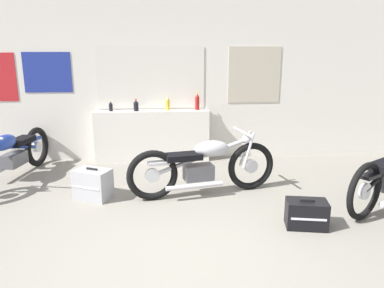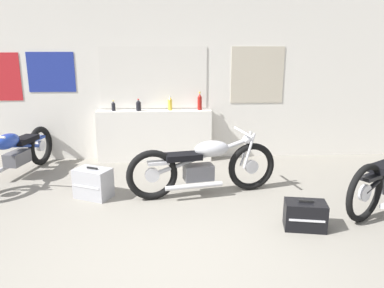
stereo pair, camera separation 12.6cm
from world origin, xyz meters
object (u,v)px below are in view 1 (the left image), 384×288
Objects in this scene: bottle_right_center at (197,102)px; motorcycle_blue at (10,155)px; bottle_center at (168,104)px; motorcycle_silver at (203,165)px; hard_case_black at (306,214)px; bottle_leftmost at (111,107)px; bottle_left_center at (136,106)px; hard_case_silver at (93,184)px.

bottle_right_center is 0.15× the size of motorcycle_blue.
bottle_right_center reaches higher than bottle_center.
motorcycle_blue is at bearing -163.01° from bottle_right_center.
bottle_right_center is 0.15× the size of motorcycle_silver.
hard_case_black is at bearing -61.42° from bottle_center.
bottle_left_center is at bearing -2.79° from bottle_leftmost.
bottle_right_center reaches higher than motorcycle_silver.
hard_case_silver is (-1.49, -0.01, -0.22)m from motorcycle_silver.
bottle_right_center is at bearing 109.54° from hard_case_black.
motorcycle_silver is 4.20× the size of hard_case_black.
bottle_right_center is (1.50, 0.01, 0.06)m from bottle_leftmost.
hard_case_black is 0.89× the size of hard_case_silver.
bottle_leftmost reaches higher than hard_case_silver.
hard_case_black is (1.49, -2.73, -0.86)m from bottle_center.
motorcycle_silver is 2.94m from motorcycle_blue.
hard_case_black is at bearing -53.04° from bottle_left_center.
bottle_center reaches higher than bottle_left_center.
bottle_leftmost reaches higher than hard_case_black.
hard_case_black is (3.87, -1.85, -0.25)m from motorcycle_blue.
bottle_right_center is at bearing 0.40° from bottle_leftmost.
bottle_leftmost reaches higher than motorcycle_blue.
hard_case_black is (2.03, -2.70, -0.84)m from bottle_left_center.
bottle_right_center is 0.58× the size of hard_case_silver.
hard_case_silver is at bearing -132.78° from bottle_right_center.
bottle_leftmost is 0.43m from bottle_left_center.
bottle_right_center is at bearing 0.09° from bottle_center.
bottle_center is 0.81× the size of bottle_right_center.
hard_case_black is at bearing -70.46° from bottle_right_center.
hard_case_silver is at bearing 157.58° from hard_case_black.
bottle_leftmost is at bearing -179.43° from bottle_center.
bottle_leftmost is at bearing 132.15° from hard_case_black.
bottle_center is (0.54, 0.03, 0.02)m from bottle_left_center.
bottle_right_center is 0.64× the size of hard_case_black.
motorcycle_blue is (-2.38, -0.89, -0.61)m from bottle_center.
hard_case_black is (1.05, -1.06, -0.26)m from motorcycle_silver.
bottle_right_center is 3.10m from motorcycle_blue.
bottle_left_center is 1.06m from bottle_right_center.
bottle_left_center is at bearing -178.30° from bottle_right_center.
motorcycle_silver reaches higher than motorcycle_blue.
bottle_leftmost is 0.08× the size of motorcycle_blue.
bottle_left_center is 1.91m from hard_case_silver.
hard_case_silver is at bearing -30.93° from motorcycle_blue.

